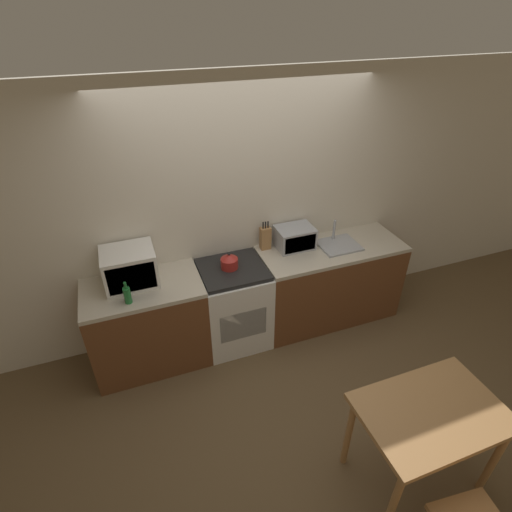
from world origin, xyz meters
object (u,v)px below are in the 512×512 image
kettle (229,261)px  toaster_oven (295,238)px  microwave (130,267)px  bottle (127,295)px  stove_range (234,305)px  dining_table (429,420)px

kettle → toaster_oven: bearing=9.9°
microwave → bottle: size_ratio=2.18×
stove_range → microwave: 1.11m
bottle → toaster_oven: bearing=11.1°
dining_table → toaster_oven: bearing=92.4°
stove_range → kettle: kettle is taller
stove_range → toaster_oven: 0.92m
microwave → toaster_oven: (1.63, 0.05, -0.06)m
toaster_oven → dining_table: 2.04m
toaster_oven → dining_table: bearing=-87.6°
toaster_oven → kettle: bearing=-170.1°
kettle → stove_range: bearing=-37.3°
dining_table → bottle: bearing=136.6°
stove_range → microwave: bearing=173.9°
kettle → bottle: bearing=-167.9°
toaster_oven → dining_table: size_ratio=0.39×
kettle → microwave: 0.90m
kettle → microwave: (-0.89, 0.08, 0.09)m
toaster_oven → dining_table: (0.08, -2.01, -0.35)m
toaster_oven → bottle: bearing=-168.9°
stove_range → dining_table: (0.80, -1.86, 0.21)m
stove_range → toaster_oven: bearing=11.6°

